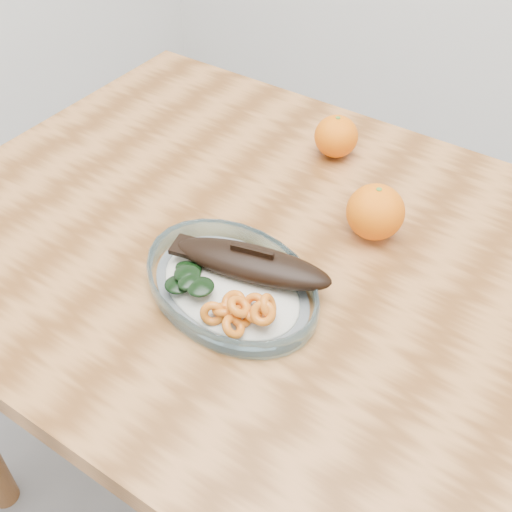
{
  "coord_description": "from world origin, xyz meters",
  "views": [
    {
      "loc": [
        0.31,
        -0.59,
        1.38
      ],
      "look_at": [
        -0.06,
        -0.05,
        0.77
      ],
      "focal_mm": 45.0,
      "sensor_mm": 36.0,
      "label": 1
    }
  ],
  "objects_px": {
    "plated_meal": "(232,282)",
    "orange_left": "(336,136)",
    "dining_table": "(306,308)",
    "orange_right": "(375,212)"
  },
  "relations": [
    {
      "from": "plated_meal",
      "to": "orange_left",
      "type": "distance_m",
      "value": 0.37
    },
    {
      "from": "dining_table",
      "to": "plated_meal",
      "type": "relative_size",
      "value": 2.11
    },
    {
      "from": "dining_table",
      "to": "plated_meal",
      "type": "height_order",
      "value": "plated_meal"
    },
    {
      "from": "dining_table",
      "to": "orange_left",
      "type": "distance_m",
      "value": 0.31
    },
    {
      "from": "plated_meal",
      "to": "orange_right",
      "type": "height_order",
      "value": "orange_right"
    },
    {
      "from": "orange_right",
      "to": "orange_left",
      "type": "bearing_deg",
      "value": 134.29
    },
    {
      "from": "plated_meal",
      "to": "orange_left",
      "type": "bearing_deg",
      "value": 108.89
    },
    {
      "from": "dining_table",
      "to": "orange_right",
      "type": "distance_m",
      "value": 0.18
    },
    {
      "from": "plated_meal",
      "to": "dining_table",
      "type": "bearing_deg",
      "value": 74.52
    },
    {
      "from": "dining_table",
      "to": "orange_left",
      "type": "xyz_separation_m",
      "value": [
        -0.1,
        0.25,
        0.14
      ]
    }
  ]
}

